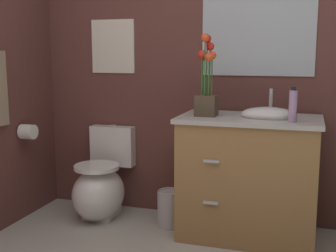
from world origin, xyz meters
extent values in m
cube|color=brown|center=(0.20, 1.80, 1.25)|extent=(4.71, 0.05, 2.50)
ellipsoid|color=white|center=(-0.95, 1.45, 0.20)|extent=(0.38, 0.48, 0.40)
cube|color=white|center=(-0.95, 1.50, 0.09)|extent=(0.22, 0.26, 0.18)
cube|color=white|center=(-0.95, 1.74, 0.52)|extent=(0.36, 0.13, 0.32)
cylinder|color=white|center=(-0.95, 1.43, 0.42)|extent=(0.34, 0.34, 0.03)
cylinder|color=#B7B7BC|center=(-0.95, 1.74, 0.68)|extent=(0.04, 0.04, 0.02)
cube|color=#9E7242|center=(0.18, 1.47, 0.41)|extent=(0.90, 0.52, 0.81)
cube|color=#BCB7B2|center=(0.18, 1.47, 0.83)|extent=(0.94, 0.56, 0.03)
ellipsoid|color=white|center=(0.30, 1.47, 0.86)|extent=(0.36, 0.26, 0.10)
cylinder|color=#B7B7BC|center=(0.30, 1.63, 0.93)|extent=(0.02, 0.02, 0.18)
cube|color=#B7B7BC|center=(-0.02, 1.20, 0.58)|extent=(0.10, 0.02, 0.02)
cube|color=#B7B7BC|center=(-0.02, 1.20, 0.31)|extent=(0.10, 0.02, 0.02)
cube|color=#4C3D2D|center=(-0.11, 1.43, 0.91)|extent=(0.14, 0.14, 0.14)
cylinder|color=#386B2D|center=(-0.07, 1.43, 1.11)|extent=(0.01, 0.01, 0.27)
sphere|color=#EA4C23|center=(-0.07, 1.43, 1.25)|extent=(0.06, 0.06, 0.06)
cylinder|color=#386B2D|center=(-0.09, 1.45, 1.14)|extent=(0.01, 0.01, 0.33)
sphere|color=red|center=(-0.09, 1.45, 1.31)|extent=(0.06, 0.06, 0.06)
cylinder|color=#386B2D|center=(-0.11, 1.46, 1.17)|extent=(0.01, 0.01, 0.38)
sphere|color=red|center=(-0.11, 1.46, 1.36)|extent=(0.06, 0.06, 0.06)
cylinder|color=#386B2D|center=(-0.14, 1.45, 1.11)|extent=(0.01, 0.01, 0.26)
sphere|color=red|center=(-0.14, 1.45, 1.24)|extent=(0.06, 0.06, 0.06)
cylinder|color=#386B2D|center=(-0.14, 1.41, 1.12)|extent=(0.01, 0.01, 0.27)
sphere|color=red|center=(-0.14, 1.41, 1.25)|extent=(0.06, 0.06, 0.06)
cylinder|color=#386B2D|center=(-0.11, 1.39, 1.17)|extent=(0.01, 0.01, 0.38)
sphere|color=#EA4C23|center=(-0.11, 1.39, 1.36)|extent=(0.06, 0.06, 0.06)
cylinder|color=#386B2D|center=(-0.09, 1.39, 1.11)|extent=(0.01, 0.01, 0.26)
sphere|color=#EA4C23|center=(-0.09, 1.39, 1.24)|extent=(0.06, 0.06, 0.06)
cylinder|color=#B28CBF|center=(0.46, 1.31, 0.94)|extent=(0.05, 0.05, 0.20)
cylinder|color=black|center=(0.46, 1.31, 1.05)|extent=(0.03, 0.03, 0.02)
cylinder|color=#B7B7BC|center=(-0.38, 1.48, 0.13)|extent=(0.18, 0.18, 0.26)
torus|color=#B7B7BC|center=(-0.38, 1.48, 0.27)|extent=(0.18, 0.18, 0.01)
cube|color=silver|center=(-0.95, 1.77, 1.31)|extent=(0.36, 0.01, 0.42)
cube|color=#B2BCC6|center=(0.18, 1.77, 1.45)|extent=(0.80, 0.01, 0.70)
cylinder|color=white|center=(-1.44, 1.30, 0.68)|extent=(0.11, 0.11, 0.11)
camera|label=1|loc=(0.55, -1.49, 1.26)|focal=47.36mm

